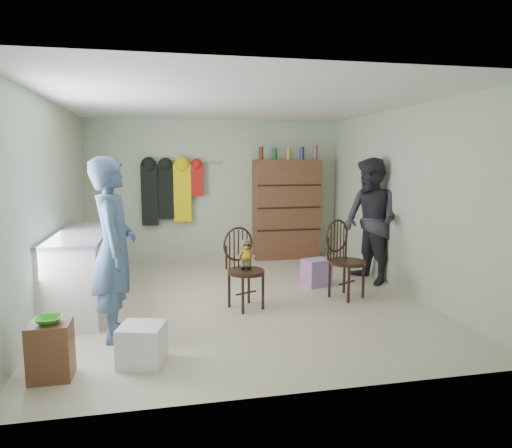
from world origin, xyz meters
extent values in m
plane|color=beige|center=(0.00, 0.00, 0.00)|extent=(5.00, 5.00, 0.00)
plane|color=beige|center=(0.00, 2.50, 1.25)|extent=(4.50, 0.00, 4.50)
plane|color=beige|center=(-2.25, 0.00, 1.25)|extent=(0.00, 5.00, 5.00)
plane|color=beige|center=(2.25, 0.00, 1.25)|extent=(0.00, 5.00, 5.00)
plane|color=white|center=(0.00, 0.00, 2.50)|extent=(5.00, 5.00, 0.00)
cube|color=silver|center=(-1.95, 0.00, 0.45)|extent=(0.60, 1.80, 0.90)
cube|color=slate|center=(-1.95, 0.00, 0.92)|extent=(0.64, 1.86, 0.04)
cylinder|color=#99999E|center=(-1.64, -0.45, 0.54)|extent=(0.02, 0.02, 0.14)
cylinder|color=#99999E|center=(-1.64, 0.45, 0.54)|extent=(0.02, 0.02, 0.14)
cube|color=brown|center=(-1.90, -1.85, 0.24)|extent=(0.33, 0.29, 0.48)
imported|color=green|center=(-1.90, -1.85, 0.50)|extent=(0.22, 0.22, 0.05)
cube|color=white|center=(-1.17, -1.72, 0.18)|extent=(0.46, 0.44, 0.36)
cylinder|color=#341B12|center=(0.00, -0.41, 0.46)|extent=(0.58, 0.58, 0.04)
cylinder|color=#341B12|center=(-0.07, -0.60, 0.22)|extent=(0.04, 0.04, 0.44)
cylinder|color=#341B12|center=(0.19, -0.48, 0.22)|extent=(0.04, 0.04, 0.44)
cylinder|color=#341B12|center=(-0.19, -0.33, 0.22)|extent=(0.04, 0.04, 0.44)
cylinder|color=#341B12|center=(0.07, -0.21, 0.22)|extent=(0.04, 0.04, 0.44)
torus|color=#341B12|center=(-0.07, -0.25, 0.77)|extent=(0.40, 0.20, 0.43)
cylinder|color=#341B12|center=(-0.23, -0.33, 0.63)|extent=(0.03, 0.03, 0.29)
cylinder|color=#341B12|center=(0.10, -0.19, 0.63)|extent=(0.03, 0.03, 0.29)
cylinder|color=yellow|center=(0.00, -0.39, 0.67)|extent=(0.11, 0.11, 0.11)
cylinder|color=#475128|center=(0.00, -0.39, 0.57)|extent=(0.07, 0.07, 0.17)
sphere|color=#9E7042|center=(0.00, -0.39, 0.78)|extent=(0.10, 0.10, 0.10)
cylinder|color=#475128|center=(0.00, -0.39, 0.83)|extent=(0.09, 0.09, 0.03)
cube|color=black|center=(0.00, -0.44, 0.78)|extent=(0.07, 0.01, 0.02)
cylinder|color=#341B12|center=(1.37, -0.24, 0.48)|extent=(0.62, 0.62, 0.05)
cylinder|color=#341B12|center=(1.31, -0.45, 0.23)|extent=(0.04, 0.04, 0.45)
cylinder|color=#341B12|center=(1.58, -0.30, 0.23)|extent=(0.04, 0.04, 0.45)
cylinder|color=#341B12|center=(1.16, -0.18, 0.23)|extent=(0.04, 0.04, 0.45)
cylinder|color=#341B12|center=(1.43, -0.03, 0.23)|extent=(0.04, 0.04, 0.45)
torus|color=#341B12|center=(1.28, -0.09, 0.80)|extent=(0.40, 0.24, 0.44)
cylinder|color=#341B12|center=(1.13, -0.18, 0.65)|extent=(0.03, 0.03, 0.30)
cylinder|color=#341B12|center=(1.45, -0.01, 0.65)|extent=(0.03, 0.03, 0.30)
cube|color=pink|center=(1.17, 0.39, 0.19)|extent=(0.43, 0.38, 0.39)
imported|color=#465D81|center=(-1.45, -1.03, 0.92)|extent=(0.46, 0.68, 1.83)
imported|color=#2D2B33|center=(2.00, 0.42, 0.92)|extent=(0.85, 1.00, 1.83)
cube|color=brown|center=(1.25, 2.30, 0.90)|extent=(1.20, 0.38, 1.80)
cube|color=#341B12|center=(1.25, 2.11, 0.55)|extent=(1.16, 0.02, 0.03)
cube|color=#341B12|center=(1.25, 2.11, 0.95)|extent=(1.16, 0.02, 0.03)
cube|color=#341B12|center=(1.25, 2.11, 1.35)|extent=(1.16, 0.02, 0.03)
cylinder|color=#592D14|center=(0.75, 2.20, 1.91)|extent=(0.09, 0.09, 0.23)
cylinder|color=#19591E|center=(1.00, 2.20, 1.90)|extent=(0.08, 0.08, 0.20)
cylinder|color=#A59933|center=(1.25, 2.20, 1.91)|extent=(0.08, 0.08, 0.21)
cylinder|color=navy|center=(1.50, 2.20, 1.91)|extent=(0.08, 0.08, 0.23)
cylinder|color=#8C3F59|center=(1.75, 2.20, 1.93)|extent=(0.09, 0.09, 0.26)
cylinder|color=#99999E|center=(-0.40, 2.44, 1.75)|extent=(1.00, 0.02, 0.02)
cube|color=black|center=(-1.18, 2.38, 1.19)|extent=(0.28, 0.10, 1.05)
cube|color=black|center=(-0.90, 2.38, 1.25)|extent=(0.26, 0.10, 0.95)
cube|color=yellow|center=(-0.62, 2.38, 1.22)|extent=(0.30, 0.10, 1.00)
cube|color=red|center=(-0.36, 2.38, 1.44)|extent=(0.22, 0.10, 0.55)
camera|label=1|loc=(-0.96, -5.69, 1.80)|focal=32.00mm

